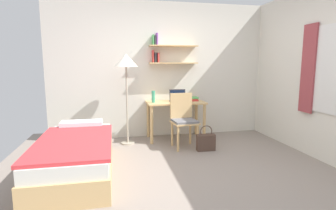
{
  "coord_description": "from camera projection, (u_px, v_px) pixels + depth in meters",
  "views": [
    {
      "loc": [
        -0.99,
        -3.13,
        1.42
      ],
      "look_at": [
        -0.24,
        0.51,
        0.85
      ],
      "focal_mm": 28.34,
      "sensor_mm": 36.0,
      "label": 1
    }
  ],
  "objects": [
    {
      "name": "standing_lamp",
      "position": [
        126.0,
        65.0,
        4.59
      ],
      "size": [
        0.41,
        0.41,
        1.6
      ],
      "color": "#B2A893",
      "rests_on": "ground_plane"
    },
    {
      "name": "desk",
      "position": [
        176.0,
        108.0,
        5.03
      ],
      "size": [
        1.08,
        0.58,
        0.72
      ],
      "color": "tan",
      "rests_on": "ground_plane"
    },
    {
      "name": "book_stack",
      "position": [
        193.0,
        99.0,
        5.14
      ],
      "size": [
        0.19,
        0.23,
        0.07
      ],
      "color": "#D13D38",
      "rests_on": "desk"
    },
    {
      "name": "desk_chair",
      "position": [
        183.0,
        118.0,
        4.56
      ],
      "size": [
        0.45,
        0.44,
        0.93
      ],
      "color": "tan",
      "rests_on": "ground_plane"
    },
    {
      "name": "wall_right",
      "position": [
        336.0,
        73.0,
        3.65
      ],
      "size": [
        0.1,
        4.4,
        2.6
      ],
      "color": "silver",
      "rests_on": "ground_plane"
    },
    {
      "name": "laptop",
      "position": [
        178.0,
        98.0,
        5.02
      ],
      "size": [
        0.32,
        0.23,
        0.23
      ],
      "color": "black",
      "rests_on": "desk"
    },
    {
      "name": "water_bottle",
      "position": [
        153.0,
        97.0,
        4.87
      ],
      "size": [
        0.07,
        0.07,
        0.22
      ],
      "primitive_type": "cylinder",
      "color": "#42A87F",
      "rests_on": "desk"
    },
    {
      "name": "handbag",
      "position": [
        206.0,
        142.0,
        4.39
      ],
      "size": [
        0.31,
        0.11,
        0.43
      ],
      "color": "#4C382D",
      "rests_on": "ground_plane"
    },
    {
      "name": "wall_back",
      "position": [
        164.0,
        70.0,
        5.2
      ],
      "size": [
        4.4,
        0.27,
        2.6
      ],
      "color": "silver",
      "rests_on": "ground_plane"
    },
    {
      "name": "ground_plane",
      "position": [
        194.0,
        175.0,
        3.44
      ],
      "size": [
        5.28,
        5.28,
        0.0
      ],
      "primitive_type": "plane",
      "color": "gray"
    },
    {
      "name": "bed",
      "position": [
        76.0,
        155.0,
        3.48
      ],
      "size": [
        0.92,
        1.92,
        0.54
      ],
      "color": "tan",
      "rests_on": "ground_plane"
    }
  ]
}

